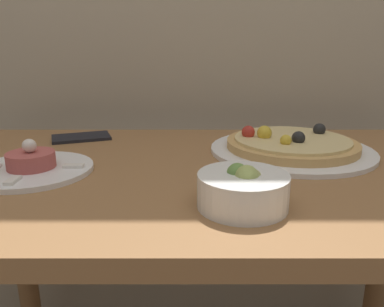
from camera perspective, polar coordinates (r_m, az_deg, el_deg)
The scene contains 5 objects.
dining_table at distance 0.82m, azimuth 2.39°, elevation -10.23°, with size 1.22×0.69×0.79m.
pizza_plate at distance 0.89m, azimuth 14.98°, elevation 1.16°, with size 0.37×0.37×0.06m.
tartare_plate at distance 0.79m, azimuth -23.11°, elevation -1.78°, with size 0.23×0.23×0.07m.
small_bowl at distance 0.57m, azimuth 7.88°, elevation -5.43°, with size 0.14×0.14×0.07m.
napkin at distance 1.03m, azimuth -16.41°, elevation 2.40°, with size 0.17×0.13×0.01m.
Camera 1 is at (-0.03, -0.38, 1.03)m, focal length 35.00 mm.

